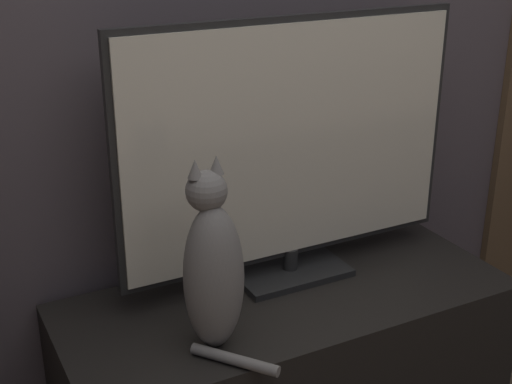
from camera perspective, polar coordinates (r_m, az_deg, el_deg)
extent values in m
cube|color=black|center=(2.18, 2.41, -13.67)|extent=(1.30, 0.54, 0.48)
cube|color=black|center=(2.15, 2.74, -6.35)|extent=(0.34, 0.20, 0.02)
cylinder|color=black|center=(2.13, 2.76, -5.35)|extent=(0.04, 0.04, 0.06)
cube|color=black|center=(2.00, 2.84, 4.04)|extent=(1.04, 0.02, 0.70)
cube|color=silver|center=(1.99, 3.04, 3.92)|extent=(1.00, 0.01, 0.66)
ellipsoid|color=gray|center=(1.74, -3.39, -6.89)|extent=(0.16, 0.15, 0.38)
ellipsoid|color=black|center=(1.79, -4.12, -6.76)|extent=(0.09, 0.05, 0.21)
sphere|color=gray|center=(1.67, -3.99, 0.09)|extent=(0.11, 0.11, 0.10)
cone|color=gray|center=(1.64, -4.90, 1.86)|extent=(0.04, 0.04, 0.04)
cone|color=gray|center=(1.66, -3.19, 2.20)|extent=(0.04, 0.04, 0.04)
cylinder|color=gray|center=(1.76, -1.72, -13.27)|extent=(0.16, 0.20, 0.03)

